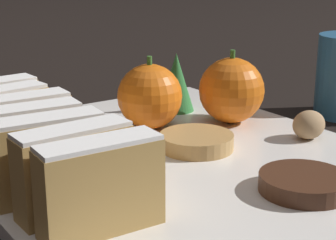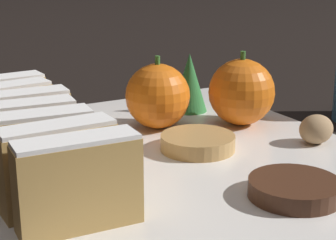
# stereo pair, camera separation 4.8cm
# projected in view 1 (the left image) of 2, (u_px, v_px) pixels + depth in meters

# --- Properties ---
(ground_plane) EXTENTS (6.00, 6.00, 0.00)m
(ground_plane) POSITION_uv_depth(u_px,v_px,m) (168.00, 165.00, 0.50)
(ground_plane) COLOR black
(serving_platter) EXTENTS (0.33, 0.38, 0.01)m
(serving_platter) POSITION_uv_depth(u_px,v_px,m) (168.00, 159.00, 0.49)
(serving_platter) COLOR white
(serving_platter) RESTS_ON ground_plane
(stollen_slice_front) EXTENTS (0.08, 0.03, 0.06)m
(stollen_slice_front) POSITION_uv_depth(u_px,v_px,m) (101.00, 186.00, 0.35)
(stollen_slice_front) COLOR tan
(stollen_slice_front) RESTS_ON serving_platter
(stollen_slice_second) EXTENTS (0.08, 0.03, 0.06)m
(stollen_slice_second) POSITION_uv_depth(u_px,v_px,m) (74.00, 171.00, 0.37)
(stollen_slice_second) COLOR tan
(stollen_slice_second) RESTS_ON serving_platter
(stollen_slice_third) EXTENTS (0.08, 0.03, 0.06)m
(stollen_slice_third) POSITION_uv_depth(u_px,v_px,m) (49.00, 157.00, 0.40)
(stollen_slice_third) COLOR tan
(stollen_slice_third) RESTS_ON serving_platter
(stollen_slice_fourth) EXTENTS (0.08, 0.03, 0.06)m
(stollen_slice_fourth) POSITION_uv_depth(u_px,v_px,m) (30.00, 145.00, 0.42)
(stollen_slice_fourth) COLOR tan
(stollen_slice_fourth) RESTS_ON serving_platter
(stollen_slice_fifth) EXTENTS (0.08, 0.03, 0.06)m
(stollen_slice_fifth) POSITION_uv_depth(u_px,v_px,m) (22.00, 132.00, 0.45)
(stollen_slice_fifth) COLOR tan
(stollen_slice_fifth) RESTS_ON serving_platter
(stollen_slice_sixth) EXTENTS (0.08, 0.04, 0.06)m
(stollen_slice_sixth) POSITION_uv_depth(u_px,v_px,m) (2.00, 123.00, 0.47)
(stollen_slice_sixth) COLOR tan
(stollen_slice_sixth) RESTS_ON serving_platter
(orange_near) EXTENTS (0.07, 0.07, 0.08)m
(orange_near) POSITION_uv_depth(u_px,v_px,m) (231.00, 90.00, 0.57)
(orange_near) COLOR orange
(orange_near) RESTS_ON serving_platter
(orange_far) EXTENTS (0.06, 0.06, 0.07)m
(orange_far) POSITION_uv_depth(u_px,v_px,m) (150.00, 96.00, 0.55)
(orange_far) COLOR orange
(orange_far) RESTS_ON serving_platter
(walnut) EXTENTS (0.03, 0.03, 0.03)m
(walnut) POSITION_uv_depth(u_px,v_px,m) (309.00, 125.00, 0.53)
(walnut) COLOR tan
(walnut) RESTS_ON serving_platter
(chocolate_cookie) EXTENTS (0.07, 0.07, 0.01)m
(chocolate_cookie) POSITION_uv_depth(u_px,v_px,m) (304.00, 183.00, 0.41)
(chocolate_cookie) COLOR #472819
(chocolate_cookie) RESTS_ON serving_platter
(gingerbread_cookie) EXTENTS (0.07, 0.07, 0.01)m
(gingerbread_cookie) POSITION_uv_depth(u_px,v_px,m) (196.00, 141.00, 0.50)
(gingerbread_cookie) COLOR tan
(gingerbread_cookie) RESTS_ON serving_platter
(evergreen_sprig) EXTENTS (0.04, 0.04, 0.06)m
(evergreen_sprig) POSITION_uv_depth(u_px,v_px,m) (176.00, 82.00, 0.62)
(evergreen_sprig) COLOR #2D7538
(evergreen_sprig) RESTS_ON serving_platter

